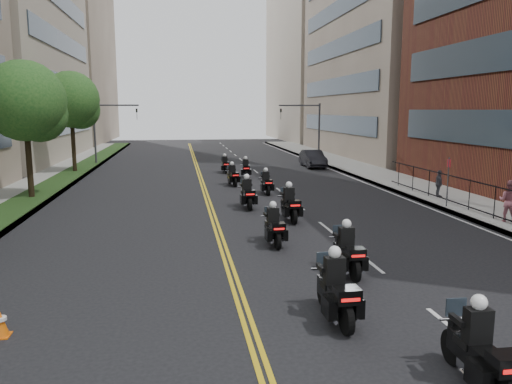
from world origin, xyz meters
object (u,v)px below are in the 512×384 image
Objects in this scene: motorcycle_9 at (246,169)px; pedestrian_c at (439,184)px; motorcycle_4 at (274,228)px; motorcycle_6 at (247,195)px; motorcycle_1 at (480,353)px; pedestrian_b at (509,201)px; motorcycle_2 at (336,292)px; motorcycle_7 at (266,184)px; parked_sedan at (313,159)px; motorcycle_3 at (347,253)px; motorcycle_10 at (225,165)px; motorcycle_8 at (232,176)px; traffic_cone at (0,323)px; motorcycle_5 at (290,205)px.

pedestrian_c is at bearing -44.29° from motorcycle_9.
motorcycle_4 is 7.12m from motorcycle_6.
pedestrian_b is (8.91, 11.75, 0.39)m from motorcycle_1.
pedestrian_b is at bearing 6.43° from motorcycle_4.
motorcycle_2 is 14.06m from motorcycle_6.
parked_sedan is (6.49, 13.25, 0.13)m from motorcycle_7.
motorcycle_6 is (-1.63, 10.80, 0.02)m from motorcycle_3.
motorcycle_10 is 8.48m from parked_sedan.
motorcycle_2 reaches higher than motorcycle_4.
motorcycle_2 is at bearing -91.97° from motorcycle_10.
motorcycle_8 is 1.03× the size of motorcycle_10.
pedestrian_c is at bearing -21.04° from motorcycle_7.
motorcycle_2 is at bearing 153.71° from pedestrian_c.
motorcycle_2 is at bearing -2.24° from traffic_cone.
pedestrian_b is (9.14, 5.22, 0.41)m from motorcycle_3.
motorcycle_1 is 31.95m from motorcycle_10.
traffic_cone is at bearing 80.69° from pedestrian_b.
motorcycle_6 is 4.49m from motorcycle_7.
motorcycle_6 reaches higher than motorcycle_8.
pedestrian_c is (9.44, 3.98, 0.20)m from motorcycle_5.
motorcycle_1 reaches higher than traffic_cone.
motorcycle_6 is 1.57× the size of pedestrian_c.
motorcycle_7 is at bearing 9.45° from pedestrian_b.
motorcycle_7 is 1.41× the size of pedestrian_c.
motorcycle_6 is 0.52× the size of parked_sedan.
motorcycle_1 reaches higher than motorcycle_8.
motorcycle_8 is at bearing 113.41° from motorcycle_7.
motorcycle_9 is (-0.41, 28.76, -0.05)m from motorcycle_1.
motorcycle_4 is 1.47× the size of pedestrian_c.
traffic_cone is at bearing 176.91° from motorcycle_2.
motorcycle_3 reaches higher than motorcycle_9.
motorcycle_9 is at bearing 61.93° from motorcycle_8.
motorcycle_1 is at bearing -93.40° from motorcycle_8.
motorcycle_8 reaches higher than traffic_cone.
parked_sedan is 34.86m from traffic_cone.
motorcycle_1 reaches higher than pedestrian_c.
motorcycle_4 is 4.17m from motorcycle_5.
pedestrian_b is at bearing -57.22° from motorcycle_9.
motorcycle_5 is (-0.12, 7.57, 0.03)m from motorcycle_3.
parked_sedan is at bearing 63.05° from motorcycle_7.
motorcycle_1 reaches higher than motorcycle_3.
motorcycle_4 is at bearing -112.88° from motorcycle_5.
motorcycle_9 is at bearing 88.12° from motorcycle_5.
motorcycle_4 is 1.06× the size of motorcycle_10.
motorcycle_10 is at bearing 92.11° from motorcycle_5.
motorcycle_4 is (-0.19, 6.93, -0.07)m from motorcycle_2.
motorcycle_8 reaches higher than motorcycle_10.
motorcycle_8 is 6.81m from motorcycle_10.
motorcycle_3 is 7.58m from motorcycle_5.
pedestrian_c is at bearing 2.34° from motorcycle_6.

